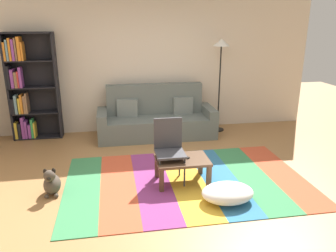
{
  "coord_description": "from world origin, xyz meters",
  "views": [
    {
      "loc": [
        -0.75,
        -4.18,
        2.19
      ],
      "look_at": [
        0.07,
        0.59,
        0.65
      ],
      "focal_mm": 35.45,
      "sensor_mm": 36.0,
      "label": 1
    }
  ],
  "objects_px": {
    "pouf": "(228,193)",
    "folding_chair": "(169,145)",
    "couch": "(156,119)",
    "dog": "(52,183)",
    "tv_remote": "(185,157)",
    "standing_lamp": "(221,55)",
    "coffee_table": "(182,163)",
    "bookshelf": "(27,88)"
  },
  "relations": [
    {
      "from": "coffee_table",
      "to": "standing_lamp",
      "type": "distance_m",
      "value": 2.8
    },
    {
      "from": "couch",
      "to": "standing_lamp",
      "type": "height_order",
      "value": "standing_lamp"
    },
    {
      "from": "standing_lamp",
      "to": "coffee_table",
      "type": "bearing_deg",
      "value": -119.37
    },
    {
      "from": "couch",
      "to": "tv_remote",
      "type": "relative_size",
      "value": 15.07
    },
    {
      "from": "coffee_table",
      "to": "tv_remote",
      "type": "height_order",
      "value": "tv_remote"
    },
    {
      "from": "coffee_table",
      "to": "dog",
      "type": "relative_size",
      "value": 1.84
    },
    {
      "from": "couch",
      "to": "folding_chair",
      "type": "height_order",
      "value": "couch"
    },
    {
      "from": "bookshelf",
      "to": "tv_remote",
      "type": "relative_size",
      "value": 13.32
    },
    {
      "from": "coffee_table",
      "to": "folding_chair",
      "type": "xyz_separation_m",
      "value": [
        -0.17,
        0.12,
        0.23
      ]
    },
    {
      "from": "coffee_table",
      "to": "couch",
      "type": "bearing_deg",
      "value": 92.26
    },
    {
      "from": "dog",
      "to": "folding_chair",
      "type": "relative_size",
      "value": 0.44
    },
    {
      "from": "folding_chair",
      "to": "tv_remote",
      "type": "bearing_deg",
      "value": 30.87
    },
    {
      "from": "couch",
      "to": "dog",
      "type": "height_order",
      "value": "couch"
    },
    {
      "from": "pouf",
      "to": "folding_chair",
      "type": "bearing_deg",
      "value": 130.34
    },
    {
      "from": "dog",
      "to": "tv_remote",
      "type": "height_order",
      "value": "dog"
    },
    {
      "from": "pouf",
      "to": "tv_remote",
      "type": "relative_size",
      "value": 4.42
    },
    {
      "from": "pouf",
      "to": "coffee_table",
      "type": "bearing_deg",
      "value": 126.63
    },
    {
      "from": "bookshelf",
      "to": "folding_chair",
      "type": "relative_size",
      "value": 2.22
    },
    {
      "from": "couch",
      "to": "standing_lamp",
      "type": "bearing_deg",
      "value": 5.38
    },
    {
      "from": "pouf",
      "to": "tv_remote",
      "type": "xyz_separation_m",
      "value": [
        -0.41,
        0.66,
        0.25
      ]
    },
    {
      "from": "couch",
      "to": "pouf",
      "type": "bearing_deg",
      "value": -78.62
    },
    {
      "from": "couch",
      "to": "folding_chair",
      "type": "xyz_separation_m",
      "value": [
        -0.08,
        -1.94,
        0.2
      ]
    },
    {
      "from": "folding_chair",
      "to": "pouf",
      "type": "bearing_deg",
      "value": 0.86
    },
    {
      "from": "standing_lamp",
      "to": "folding_chair",
      "type": "distance_m",
      "value": 2.69
    },
    {
      "from": "couch",
      "to": "dog",
      "type": "bearing_deg",
      "value": -128.7
    },
    {
      "from": "pouf",
      "to": "folding_chair",
      "type": "height_order",
      "value": "folding_chair"
    },
    {
      "from": "tv_remote",
      "to": "standing_lamp",
      "type": "bearing_deg",
      "value": 24.2
    },
    {
      "from": "bookshelf",
      "to": "coffee_table",
      "type": "relative_size",
      "value": 2.73
    },
    {
      "from": "tv_remote",
      "to": "folding_chair",
      "type": "relative_size",
      "value": 0.17
    },
    {
      "from": "bookshelf",
      "to": "tv_remote",
      "type": "height_order",
      "value": "bookshelf"
    },
    {
      "from": "bookshelf",
      "to": "dog",
      "type": "bearing_deg",
      "value": -73.03
    },
    {
      "from": "couch",
      "to": "pouf",
      "type": "distance_m",
      "value": 2.73
    },
    {
      "from": "couch",
      "to": "standing_lamp",
      "type": "relative_size",
      "value": 1.22
    },
    {
      "from": "coffee_table",
      "to": "standing_lamp",
      "type": "bearing_deg",
      "value": 60.63
    },
    {
      "from": "dog",
      "to": "tv_remote",
      "type": "xyz_separation_m",
      "value": [
        1.8,
        0.08,
        0.21
      ]
    },
    {
      "from": "pouf",
      "to": "dog",
      "type": "bearing_deg",
      "value": 165.33
    },
    {
      "from": "standing_lamp",
      "to": "couch",
      "type": "bearing_deg",
      "value": -174.62
    },
    {
      "from": "bookshelf",
      "to": "tv_remote",
      "type": "distance_m",
      "value": 3.47
    },
    {
      "from": "standing_lamp",
      "to": "tv_remote",
      "type": "relative_size",
      "value": 12.4
    },
    {
      "from": "dog",
      "to": "coffee_table",
      "type": "bearing_deg",
      "value": 1.11
    },
    {
      "from": "couch",
      "to": "coffee_table",
      "type": "relative_size",
      "value": 3.09
    },
    {
      "from": "couch",
      "to": "tv_remote",
      "type": "bearing_deg",
      "value": -86.47
    }
  ]
}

